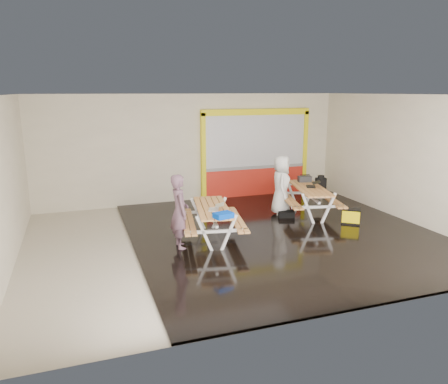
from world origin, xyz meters
name	(u,v)px	position (x,y,z in m)	size (l,w,h in m)	color
room	(236,170)	(0.00, 0.00, 1.75)	(10.02, 8.02, 3.52)	beige
deck	(281,233)	(1.25, 0.00, 0.03)	(7.50, 7.98, 0.05)	black
kiosk	(256,155)	(2.20, 3.93, 1.44)	(3.88, 0.16, 3.00)	red
picnic_table_left	(212,215)	(-0.58, 0.11, 0.65)	(1.83, 2.38, 0.86)	tan
picnic_table_right	(309,194)	(2.72, 1.16, 0.67)	(1.95, 2.48, 0.88)	tan
person_left	(180,212)	(-1.46, -0.20, 0.90)	(0.64, 0.42, 1.74)	#654757
person_right	(281,185)	(1.97, 1.50, 0.91)	(0.84, 0.55, 1.72)	white
laptop_left	(216,208)	(-0.58, -0.18, 0.91)	(0.46, 0.44, 0.15)	silver
laptop_right	(313,185)	(2.82, 1.17, 0.93)	(0.51, 0.49, 0.17)	black
blue_pouch	(223,215)	(-0.63, -0.85, 0.91)	(0.40, 0.29, 0.12)	#023CBF
toolbox	(305,179)	(2.95, 1.87, 0.96)	(0.43, 0.26, 0.23)	black
backpack	(321,184)	(3.44, 1.75, 0.80)	(0.35, 0.27, 0.52)	black
dark_case	(286,214)	(1.99, 1.18, 0.13)	(0.45, 0.33, 0.17)	black
fluke_bag	(351,216)	(3.37, 0.02, 0.25)	(0.58, 0.55, 0.42)	black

